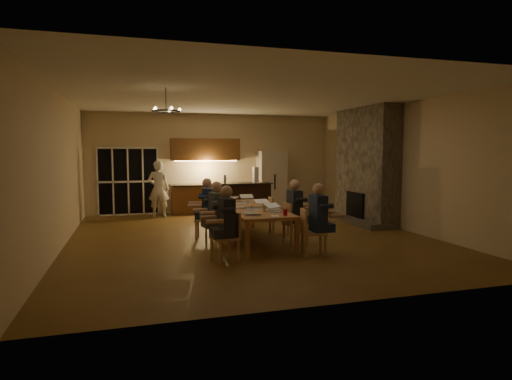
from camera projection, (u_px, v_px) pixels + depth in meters
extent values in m
plane|color=brown|center=(250.00, 237.00, 9.89)|extent=(9.00, 9.00, 0.00)
cube|color=beige|center=(213.00, 163.00, 14.06)|extent=(8.00, 0.04, 3.20)
cube|color=beige|center=(58.00, 171.00, 8.61)|extent=(0.04, 9.00, 3.20)
cube|color=beige|center=(402.00, 167.00, 10.88)|extent=(0.04, 9.00, 3.20)
cube|color=white|center=(250.00, 96.00, 9.60)|extent=(8.00, 9.00, 0.04)
cube|color=black|center=(128.00, 182.00, 13.31)|extent=(1.86, 0.08, 2.10)
cube|color=#6F6757|center=(366.00, 165.00, 11.93)|extent=(0.58, 2.50, 3.20)
cube|color=beige|center=(271.00, 181.00, 14.30)|extent=(0.90, 0.68, 2.00)
cube|color=#B77749|center=(250.00, 224.00, 9.48)|extent=(1.10, 3.19, 0.75)
cube|color=black|center=(240.00, 201.00, 12.43)|extent=(1.79, 0.72, 1.08)
imported|color=silver|center=(159.00, 189.00, 12.89)|extent=(0.71, 0.54, 1.73)
torus|color=black|center=(166.00, 111.00, 8.17)|extent=(0.54, 0.54, 0.03)
cylinder|color=silver|center=(252.00, 208.00, 8.98)|extent=(0.08, 0.08, 0.10)
cylinder|color=silver|center=(245.00, 202.00, 10.04)|extent=(0.09, 0.09, 0.10)
cylinder|color=silver|center=(226.00, 201.00, 10.17)|extent=(0.08, 0.08, 0.10)
cylinder|color=#B40C17|center=(285.00, 212.00, 8.25)|extent=(0.08, 0.08, 0.12)
cylinder|color=#B40C17|center=(226.00, 203.00, 9.77)|extent=(0.09, 0.09, 0.12)
cylinder|color=#B2B2B7|center=(264.00, 209.00, 8.81)|extent=(0.07, 0.07, 0.12)
cylinder|color=#3F0F0C|center=(230.00, 198.00, 10.72)|extent=(0.06, 0.06, 0.12)
cylinder|color=#B2B2B7|center=(263.00, 203.00, 9.81)|extent=(0.06, 0.06, 0.12)
cylinder|color=silver|center=(274.00, 210.00, 9.00)|extent=(0.28, 0.28, 0.02)
cylinder|color=silver|center=(249.00, 213.00, 8.54)|extent=(0.26, 0.26, 0.02)
cylinder|color=silver|center=(262.00, 203.00, 10.27)|extent=(0.23, 0.23, 0.02)
cube|color=white|center=(275.00, 216.00, 8.14)|extent=(0.17, 0.21, 0.01)
cylinder|color=#99999E|center=(225.00, 179.00, 12.23)|extent=(0.07, 0.07, 0.24)
cube|color=silver|center=(256.00, 175.00, 12.53)|extent=(0.16, 0.16, 0.45)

